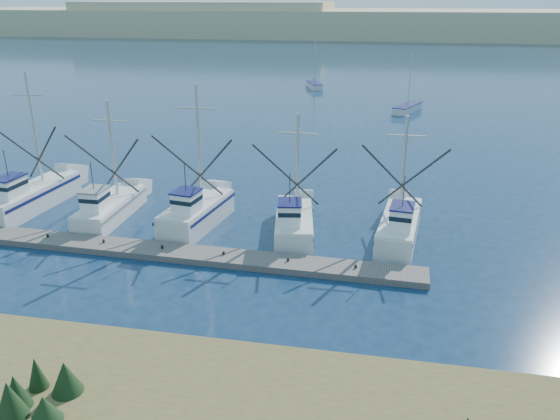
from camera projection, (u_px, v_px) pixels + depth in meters
name	position (u px, v px, depth m)	size (l,w,h in m)	color
ground	(294.00, 315.00, 27.58)	(500.00, 500.00, 0.00)	#0E253D
floating_dock	(177.00, 253.00, 33.80)	(30.31, 2.02, 0.40)	#665F5B
dune_ridge	(380.00, 23.00, 217.77)	(360.00, 60.00, 10.00)	tan
trawler_fleet	(192.00, 212.00, 38.15)	(30.14, 9.00, 10.00)	silver
sailboat_near	(407.00, 108.00, 76.09)	(4.30, 7.02, 8.10)	silver
sailboat_far	(314.00, 85.00, 95.50)	(3.59, 5.97, 8.10)	silver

